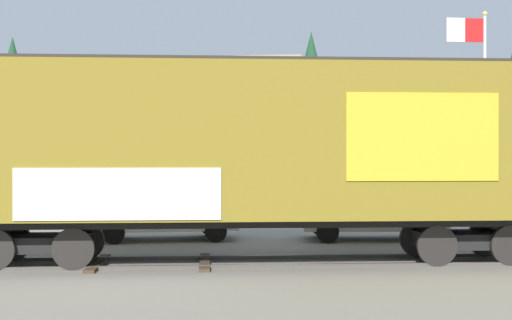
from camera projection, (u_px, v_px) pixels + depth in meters
ground_plane at (217, 263)px, 16.22m from camera, size 260.00×260.00×0.00m
track at (213, 262)px, 16.15m from camera, size 59.97×5.78×0.08m
freight_car at (258, 145)px, 16.20m from camera, size 15.30×3.80×4.79m
flagpole at (479, 85)px, 25.51m from camera, size 1.55×0.28×7.80m
hillside at (250, 133)px, 82.42m from camera, size 143.52×36.14×15.45m
parked_car_white at (165, 211)px, 20.84m from camera, size 4.49×2.48×1.76m
parked_car_silver at (373, 211)px, 20.83m from camera, size 4.21×1.92×1.74m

